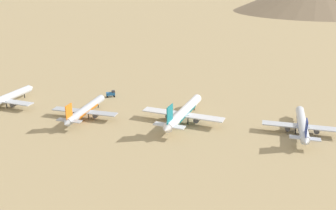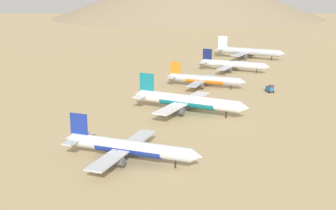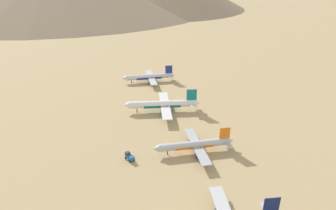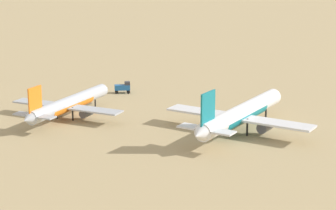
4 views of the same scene
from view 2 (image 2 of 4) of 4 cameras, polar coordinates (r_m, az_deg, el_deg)
ground_plane at (r=228.75m, az=5.65°, el=2.32°), size 1800.00×1800.00×0.00m
parked_jet_0 at (r=128.50m, az=-5.27°, el=-5.54°), size 44.76×36.42×12.90m
parked_jet_1 at (r=178.57m, az=2.48°, el=0.51°), size 51.71×41.94×14.92m
parked_jet_2 at (r=227.61m, az=4.74°, el=3.35°), size 43.47×35.35×12.53m
parked_jet_3 at (r=275.39m, az=8.42°, el=5.27°), size 45.96×37.22×13.29m
parked_jet_4 at (r=331.01m, az=10.37°, el=6.89°), size 54.98×44.69×15.85m
service_truck at (r=221.69m, az=13.21°, el=2.15°), size 5.11×5.65×3.90m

